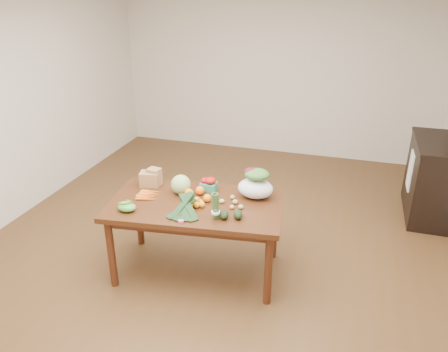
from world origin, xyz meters
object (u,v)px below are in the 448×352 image
(cabbage, at_px, (181,184))
(asparagus_bundle, at_px, (216,206))
(cabinet, at_px, (432,179))
(salad_bag, at_px, (255,185))
(mandarin_cluster, at_px, (197,201))
(dining_table, at_px, (197,237))
(paper_bag, at_px, (150,177))
(kale_bunch, at_px, (184,208))

(cabbage, bearing_deg, asparagus_bundle, -38.10)
(cabinet, bearing_deg, salad_bag, -138.01)
(cabinet, relative_size, mandarin_cluster, 5.67)
(salad_bag, bearing_deg, mandarin_cluster, -145.91)
(cabinet, height_order, mandarin_cluster, cabinet)
(asparagus_bundle, bearing_deg, mandarin_cluster, 136.16)
(dining_table, height_order, cabbage, cabbage)
(paper_bag, distance_m, mandarin_cluster, 0.65)
(mandarin_cluster, relative_size, kale_bunch, 0.45)
(kale_bunch, relative_size, asparagus_bundle, 1.60)
(asparagus_bundle, xyz_separation_m, salad_bag, (0.23, 0.50, 0.00))
(cabinet, bearing_deg, asparagus_bundle, -133.78)
(cabinet, bearing_deg, dining_table, -140.62)
(dining_table, height_order, kale_bunch, kale_bunch)
(cabinet, xyz_separation_m, mandarin_cluster, (-2.25, -1.92, 0.32))
(mandarin_cluster, xyz_separation_m, kale_bunch, (-0.04, -0.22, 0.04))
(dining_table, bearing_deg, kale_bunch, -98.69)
(cabbage, xyz_separation_m, asparagus_bundle, (0.47, -0.37, 0.03))
(mandarin_cluster, distance_m, salad_bag, 0.57)
(dining_table, xyz_separation_m, cabbage, (-0.20, 0.14, 0.47))
(kale_bunch, bearing_deg, salad_bag, 39.77)
(paper_bag, distance_m, cabbage, 0.37)
(cabbage, distance_m, kale_bunch, 0.45)
(dining_table, distance_m, salad_bag, 0.76)
(kale_bunch, height_order, asparagus_bundle, asparagus_bundle)
(kale_bunch, bearing_deg, asparagus_bundle, 1.55)
(cabinet, bearing_deg, kale_bunch, -136.90)
(paper_bag, relative_size, asparagus_bundle, 0.99)
(mandarin_cluster, xyz_separation_m, salad_bag, (0.47, 0.32, 0.08))
(dining_table, xyz_separation_m, paper_bag, (-0.56, 0.21, 0.46))
(paper_bag, relative_size, cabbage, 1.32)
(paper_bag, bearing_deg, salad_bag, 2.98)
(paper_bag, xyz_separation_m, mandarin_cluster, (0.59, -0.26, -0.04))
(mandarin_cluster, bearing_deg, cabbage, 140.70)
(dining_table, distance_m, cabinet, 2.95)
(kale_bunch, bearing_deg, paper_bag, 132.01)
(dining_table, height_order, salad_bag, salad_bag)
(cabinet, xyz_separation_m, paper_bag, (-2.84, -1.66, 0.37))
(cabinet, xyz_separation_m, kale_bunch, (-2.29, -2.14, 0.36))
(paper_bag, relative_size, salad_bag, 0.74)
(dining_table, distance_m, cabbage, 0.53)
(cabbage, xyz_separation_m, salad_bag, (0.70, 0.13, 0.04))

